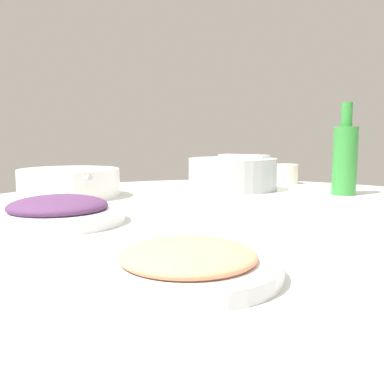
{
  "coord_description": "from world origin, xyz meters",
  "views": [
    {
      "loc": [
        -0.67,
        -0.58,
        0.91
      ],
      "look_at": [
        0.04,
        0.19,
        0.77
      ],
      "focal_mm": 41.01,
      "sensor_mm": 36.0,
      "label": 1
    }
  ],
  "objects_px": {
    "dish_shrimp": "(188,263)",
    "tea_cup_far": "(286,174)",
    "round_dining_table": "(240,256)",
    "soup_bowl": "(69,184)",
    "rice_bowl": "(233,173)",
    "green_bottle": "(345,158)",
    "dish_eggplant": "(58,211)"
  },
  "relations": [
    {
      "from": "dish_shrimp",
      "to": "tea_cup_far",
      "type": "height_order",
      "value": "tea_cup_far"
    },
    {
      "from": "round_dining_table",
      "to": "soup_bowl",
      "type": "xyz_separation_m",
      "value": [
        -0.14,
        0.47,
        0.12
      ]
    },
    {
      "from": "rice_bowl",
      "to": "green_bottle",
      "type": "distance_m",
      "value": 0.32
    },
    {
      "from": "green_bottle",
      "to": "tea_cup_far",
      "type": "relative_size",
      "value": 3.08
    },
    {
      "from": "dish_shrimp",
      "to": "tea_cup_far",
      "type": "relative_size",
      "value": 2.68
    },
    {
      "from": "soup_bowl",
      "to": "tea_cup_far",
      "type": "distance_m",
      "value": 0.71
    },
    {
      "from": "soup_bowl",
      "to": "tea_cup_far",
      "type": "bearing_deg",
      "value": -15.97
    },
    {
      "from": "round_dining_table",
      "to": "dish_eggplant",
      "type": "xyz_separation_m",
      "value": [
        -0.31,
        0.17,
        0.11
      ]
    },
    {
      "from": "rice_bowl",
      "to": "soup_bowl",
      "type": "height_order",
      "value": "rice_bowl"
    },
    {
      "from": "round_dining_table",
      "to": "rice_bowl",
      "type": "relative_size",
      "value": 5.37
    },
    {
      "from": "dish_shrimp",
      "to": "green_bottle",
      "type": "relative_size",
      "value": 0.87
    },
    {
      "from": "round_dining_table",
      "to": "tea_cup_far",
      "type": "height_order",
      "value": "tea_cup_far"
    },
    {
      "from": "rice_bowl",
      "to": "green_bottle",
      "type": "relative_size",
      "value": 1.06
    },
    {
      "from": "soup_bowl",
      "to": "green_bottle",
      "type": "distance_m",
      "value": 0.73
    },
    {
      "from": "rice_bowl",
      "to": "tea_cup_far",
      "type": "height_order",
      "value": "rice_bowl"
    },
    {
      "from": "rice_bowl",
      "to": "soup_bowl",
      "type": "bearing_deg",
      "value": 157.67
    },
    {
      "from": "round_dining_table",
      "to": "dish_shrimp",
      "type": "bearing_deg",
      "value": -147.36
    },
    {
      "from": "round_dining_table",
      "to": "rice_bowl",
      "type": "xyz_separation_m",
      "value": [
        0.3,
        0.29,
        0.14
      ]
    },
    {
      "from": "tea_cup_far",
      "to": "rice_bowl",
      "type": "bearing_deg",
      "value": 176.22
    },
    {
      "from": "dish_eggplant",
      "to": "green_bottle",
      "type": "height_order",
      "value": "green_bottle"
    },
    {
      "from": "rice_bowl",
      "to": "tea_cup_far",
      "type": "distance_m",
      "value": 0.25
    },
    {
      "from": "tea_cup_far",
      "to": "dish_shrimp",
      "type": "bearing_deg",
      "value": -150.8
    },
    {
      "from": "rice_bowl",
      "to": "dish_eggplant",
      "type": "relative_size",
      "value": 1.08
    },
    {
      "from": "soup_bowl",
      "to": "tea_cup_far",
      "type": "xyz_separation_m",
      "value": [
        0.68,
        -0.19,
        -0.0
      ]
    },
    {
      "from": "dish_eggplant",
      "to": "green_bottle",
      "type": "relative_size",
      "value": 0.98
    },
    {
      "from": "round_dining_table",
      "to": "green_bottle",
      "type": "xyz_separation_m",
      "value": [
        0.43,
        0.01,
        0.19
      ]
    },
    {
      "from": "dish_eggplant",
      "to": "green_bottle",
      "type": "xyz_separation_m",
      "value": [
        0.74,
        -0.16,
        0.08
      ]
    },
    {
      "from": "soup_bowl",
      "to": "dish_eggplant",
      "type": "bearing_deg",
      "value": -120.51
    },
    {
      "from": "dish_eggplant",
      "to": "green_bottle",
      "type": "bearing_deg",
      "value": -12.19
    },
    {
      "from": "round_dining_table",
      "to": "tea_cup_far",
      "type": "distance_m",
      "value": 0.62
    },
    {
      "from": "green_bottle",
      "to": "tea_cup_far",
      "type": "xyz_separation_m",
      "value": [
        0.11,
        0.27,
        -0.07
      ]
    },
    {
      "from": "round_dining_table",
      "to": "rice_bowl",
      "type": "bearing_deg",
      "value": 44.37
    }
  ]
}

